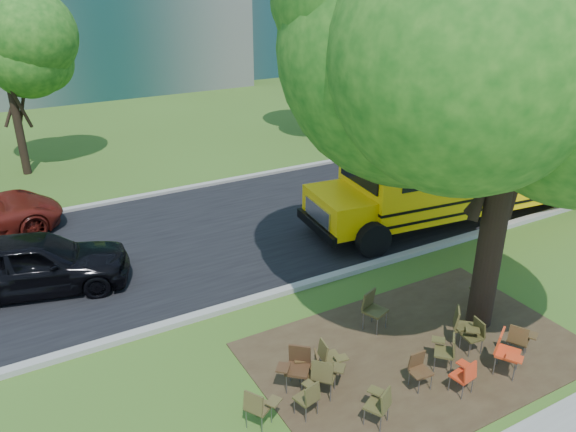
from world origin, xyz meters
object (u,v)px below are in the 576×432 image
chair_6 (474,332)px  chair_7 (520,338)px  chair_10 (329,355)px  chair_14 (373,307)px  chair_4 (465,374)px  chair_5 (505,349)px  school_bus (506,159)px  chair_3 (419,368)px  main_tree (521,60)px  chair_12 (462,324)px  chair_15 (258,405)px  chair_11 (447,349)px  chair_2 (380,402)px  chair_1 (325,374)px  chair_13 (484,287)px  chair_0 (309,395)px  chair_9 (297,364)px  chair_8 (311,366)px  black_car (35,263)px

chair_6 → chair_7: bearing=-125.3°
chair_10 → chair_14: (1.73, 0.86, 0.08)m
chair_4 → chair_7: chair_7 is taller
chair_5 → chair_10: size_ratio=1.19×
school_bus → chair_4: size_ratio=16.50×
chair_5 → chair_7: bearing=165.7°
chair_3 → main_tree: bearing=-157.1°
chair_12 → chair_15: 4.91m
school_bus → chair_3: 10.19m
chair_3 → chair_11: (0.86, 0.14, 0.04)m
chair_5 → chair_7: size_ratio=1.16×
chair_2 → chair_15: bearing=124.9°
chair_1 → chair_3: (1.74, -0.67, -0.08)m
school_bus → chair_5: (-6.67, -6.06, -1.20)m
chair_10 → chair_4: bearing=58.2°
main_tree → chair_11: (-1.85, -0.85, -5.46)m
main_tree → chair_13: 5.51m
school_bus → chair_14: bearing=-150.4°
chair_11 → chair_12: 0.95m
main_tree → chair_6: bearing=-143.7°
main_tree → chair_12: 5.53m
chair_0 → chair_5: size_ratio=0.80×
chair_6 → chair_3: bearing=108.2°
main_tree → chair_14: bearing=156.4°
chair_9 → chair_14: bearing=-119.4°
chair_8 → chair_0: bearing=167.4°
chair_10 → chair_12: 3.10m
school_bus → chair_11: bearing=-138.6°
main_tree → black_car: main_tree is taller
chair_15 → black_car: (-2.81, 6.98, 0.26)m
main_tree → chair_3: main_tree is taller
school_bus → chair_5: 9.09m
chair_2 → chair_1: bearing=85.5°
chair_11 → chair_15: (-4.06, 0.42, 0.00)m
chair_9 → chair_15: 1.27m
chair_15 → chair_11: bearing=52.5°
chair_4 → chair_15: bearing=154.9°
chair_6 → chair_14: chair_14 is taller
chair_5 → chair_4: bearing=-27.8°
chair_6 → chair_10: 3.23m
chair_0 → chair_2: chair_2 is taller
chair_10 → chair_12: bearing=88.6°
chair_2 → chair_11: (2.13, 0.56, 0.01)m
chair_2 → chair_6: chair_2 is taller
chair_0 → chair_11: (3.13, -0.24, 0.04)m
school_bus → chair_6: (-6.67, -5.23, -1.31)m
chair_14 → chair_13: bearing=149.9°
chair_1 → chair_12: 3.45m
chair_7 → chair_11: 1.65m
school_bus → chair_0: bearing=-148.3°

